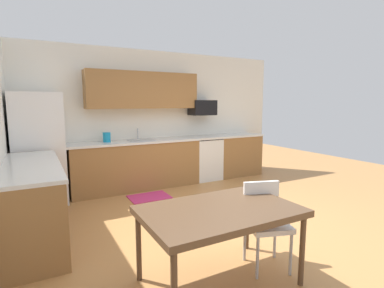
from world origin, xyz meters
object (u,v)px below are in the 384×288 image
oven_range (204,158)px  microwave (202,108)px  kettle (107,138)px  chair_near_table (265,217)px  dining_table (220,214)px  refrigerator (39,149)px

oven_range → microwave: 1.10m
kettle → microwave: bearing=1.4°
microwave → chair_near_table: microwave is taller
dining_table → chair_near_table: chair_near_table is taller
oven_range → chair_near_table: 3.50m
microwave → kettle: 2.14m
oven_range → chair_near_table: size_ratio=1.07×
chair_near_table → kettle: size_ratio=4.25×
microwave → kettle: bearing=-178.6°
kettle → refrigerator: bearing=-173.4°
oven_range → chair_near_table: bearing=-110.8°
dining_table → chair_near_table: (0.59, 0.05, -0.16)m
microwave → dining_table: bearing=-118.1°
microwave → chair_near_table: (-1.24, -3.37, -1.05)m
microwave → chair_near_table: 3.74m
microwave → kettle: size_ratio=2.70×
dining_table → microwave: bearing=61.9°
chair_near_table → dining_table: bearing=-175.3°
oven_range → kettle: (-2.07, 0.05, 0.56)m
dining_table → kettle: size_ratio=7.00×
refrigerator → microwave: 3.26m
dining_table → kettle: bearing=94.2°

